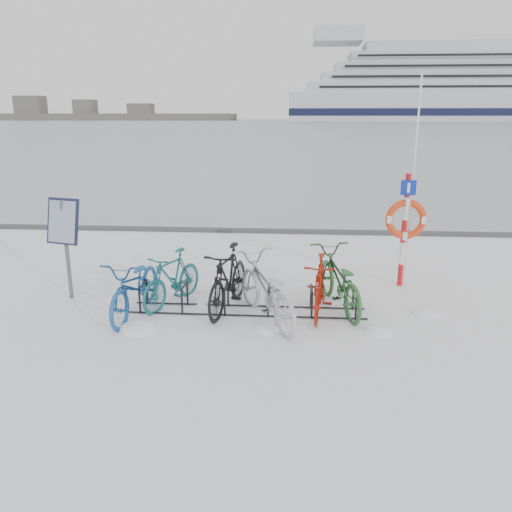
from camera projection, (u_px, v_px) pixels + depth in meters
ground at (248, 311)px, 8.52m from camera, size 900.00×900.00×0.00m
ice_sheet at (292, 125)px, 157.15m from camera, size 400.00×298.00×0.02m
quay_edge at (266, 231)px, 14.16m from camera, size 400.00×0.25×0.10m
bike_rack at (247, 302)px, 8.47m from camera, size 4.00×0.48×0.46m
info_board at (64, 227)px, 8.78m from camera, size 0.65×0.38×1.84m
lifebuoy_station at (406, 219)px, 9.40m from camera, size 0.76×0.22×3.97m
cruise_ferry at (450, 91)px, 216.76m from camera, size 141.63×26.70×46.54m
shoreline at (64, 115)px, 265.82m from camera, size 180.00×12.00×9.50m
bike_0 at (136, 284)px, 8.34m from camera, size 0.84×2.01×1.03m
bike_1 at (172, 277)px, 8.76m from camera, size 1.06×1.70×0.99m
bike_2 at (228, 277)px, 8.52m from camera, size 0.91×1.95×1.13m
bike_3 at (266, 288)px, 8.04m from camera, size 1.60×2.21×1.10m
bike_4 at (320, 284)px, 8.36m from camera, size 0.66×1.70×1.00m
bike_5 at (338, 278)px, 8.57m from camera, size 1.20×2.15×1.07m
snow_drifts at (247, 321)px, 8.12m from camera, size 5.94×1.74×0.21m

